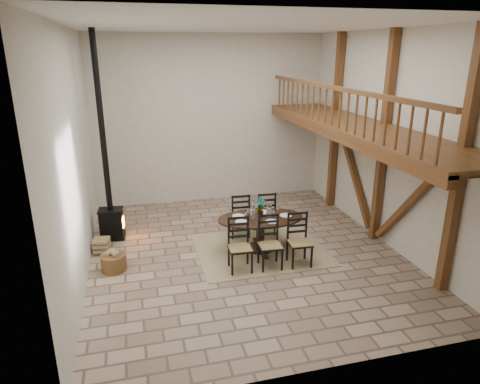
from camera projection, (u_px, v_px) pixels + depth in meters
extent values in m
plane|color=tan|center=(245.00, 253.00, 10.06)|extent=(8.00, 8.00, 0.00)
cube|color=beige|center=(211.00, 120.00, 12.93)|extent=(7.00, 0.02, 5.00)
cube|color=beige|center=(326.00, 215.00, 5.59)|extent=(7.00, 0.02, 5.00)
cube|color=beige|center=(74.00, 159.00, 8.43)|extent=(0.02, 8.00, 5.00)
cube|color=beige|center=(388.00, 141.00, 10.09)|extent=(0.02, 8.00, 5.00)
cube|color=white|center=(246.00, 25.00, 8.46)|extent=(7.00, 8.00, 0.02)
cube|color=brown|center=(461.00, 168.00, 7.77)|extent=(0.18, 0.18, 5.00)
cube|color=brown|center=(384.00, 141.00, 10.06)|extent=(0.18, 0.18, 5.00)
cube|color=brown|center=(335.00, 124.00, 12.36)|extent=(0.18, 0.18, 5.00)
cube|color=brown|center=(410.00, 202.00, 9.27)|extent=(0.14, 2.16, 2.54)
cube|color=brown|center=(353.00, 172.00, 11.56)|extent=(0.14, 2.16, 2.54)
cube|color=brown|center=(385.00, 128.00, 9.97)|extent=(0.20, 7.80, 0.20)
cube|color=brown|center=(359.00, 127.00, 9.79)|extent=(1.60, 7.80, 0.12)
cube|color=brown|center=(331.00, 133.00, 9.66)|extent=(0.18, 7.80, 0.22)
cube|color=brown|center=(334.00, 88.00, 9.34)|extent=(0.09, 7.60, 0.09)
cube|color=brown|center=(333.00, 107.00, 9.47)|extent=(0.06, 7.60, 0.86)
cube|color=tan|center=(260.00, 249.00, 10.21)|extent=(3.00, 2.50, 0.02)
ellipsoid|color=black|center=(261.00, 218.00, 9.95)|extent=(2.08, 1.33, 0.04)
cylinder|color=black|center=(260.00, 235.00, 10.09)|extent=(0.20, 0.20, 0.75)
cylinder|color=black|center=(260.00, 248.00, 10.20)|extent=(0.62, 0.62, 0.06)
cube|color=#A0834A|center=(240.00, 248.00, 9.10)|extent=(0.51, 0.49, 0.04)
cube|color=black|center=(240.00, 260.00, 9.18)|extent=(0.49, 0.49, 0.51)
cube|color=black|center=(238.00, 231.00, 9.19)|extent=(0.42, 0.07, 0.66)
cube|color=#A0834A|center=(270.00, 245.00, 9.22)|extent=(0.51, 0.49, 0.04)
cube|color=black|center=(270.00, 257.00, 9.31)|extent=(0.49, 0.49, 0.51)
cube|color=black|center=(268.00, 228.00, 9.32)|extent=(0.42, 0.07, 0.66)
cube|color=#A0834A|center=(300.00, 243.00, 9.34)|extent=(0.51, 0.49, 0.04)
cube|color=black|center=(299.00, 254.00, 9.43)|extent=(0.49, 0.49, 0.51)
cube|color=black|center=(297.00, 226.00, 9.44)|extent=(0.42, 0.07, 0.66)
cube|color=#A0834A|center=(239.00, 217.00, 10.81)|extent=(0.51, 0.49, 0.04)
cube|color=black|center=(239.00, 227.00, 10.89)|extent=(0.49, 0.49, 0.51)
cube|color=black|center=(241.00, 208.00, 10.51)|extent=(0.42, 0.07, 0.66)
cube|color=#A0834A|center=(265.00, 215.00, 10.93)|extent=(0.51, 0.49, 0.04)
cube|color=black|center=(264.00, 225.00, 11.02)|extent=(0.49, 0.49, 0.51)
cube|color=black|center=(267.00, 206.00, 10.63)|extent=(0.42, 0.07, 0.66)
cube|color=white|center=(261.00, 217.00, 9.95)|extent=(1.59, 0.86, 0.01)
cube|color=white|center=(261.00, 214.00, 9.92)|extent=(1.01, 0.39, 0.18)
cylinder|color=white|center=(252.00, 211.00, 9.86)|extent=(0.12, 0.12, 0.34)
cylinder|color=white|center=(269.00, 210.00, 9.93)|extent=(0.12, 0.12, 0.34)
cylinder|color=silver|center=(252.00, 215.00, 9.88)|extent=(0.06, 0.06, 0.16)
cylinder|color=silver|center=(269.00, 214.00, 9.96)|extent=(0.06, 0.06, 0.16)
imported|color=#4C723F|center=(260.00, 207.00, 9.92)|extent=(0.25, 0.18, 0.47)
cube|color=black|center=(113.00, 236.00, 10.84)|extent=(0.64, 0.52, 0.09)
cube|color=black|center=(112.00, 223.00, 10.72)|extent=(0.59, 0.47, 0.65)
cube|color=#FF590C|center=(123.00, 222.00, 10.76)|extent=(0.04, 0.26, 0.26)
cube|color=black|center=(110.00, 210.00, 10.61)|extent=(0.63, 0.51, 0.04)
cylinder|color=black|center=(101.00, 124.00, 9.93)|extent=(0.14, 0.14, 4.22)
cylinder|color=brown|center=(114.00, 262.00, 9.23)|extent=(0.54, 0.54, 0.35)
cube|color=#A67C5D|center=(113.00, 253.00, 9.17)|extent=(0.29, 0.29, 0.10)
cube|color=#A67C5D|center=(102.00, 245.00, 10.02)|extent=(0.41, 0.42, 0.36)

